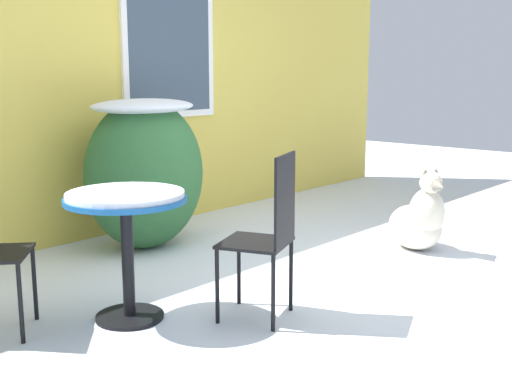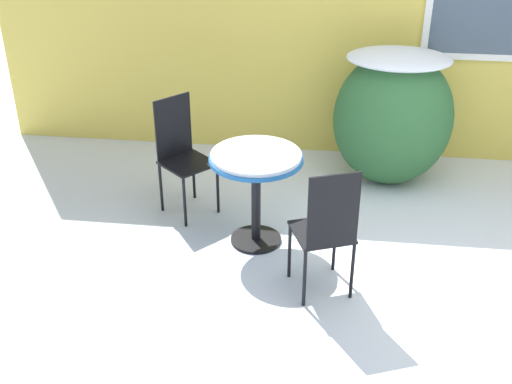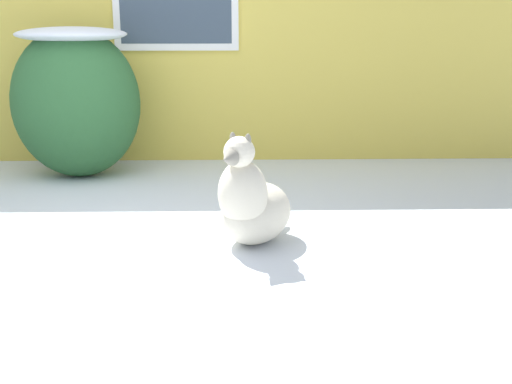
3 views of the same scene
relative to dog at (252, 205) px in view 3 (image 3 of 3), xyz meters
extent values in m
plane|color=silver|center=(-1.17, 0.10, -0.24)|extent=(16.00, 16.00, 0.00)
cube|color=#DBC14C|center=(-1.17, 2.30, 1.09)|extent=(8.00, 0.06, 2.66)
ellipsoid|color=#2D6033|center=(-1.39, 1.70, 0.36)|extent=(1.03, 0.79, 1.20)
ellipsoid|color=silver|center=(-1.39, 1.70, 0.90)|extent=(0.88, 0.67, 0.12)
ellipsoid|color=beige|center=(0.03, 0.04, -0.06)|extent=(0.58, 0.64, 0.35)
ellipsoid|color=beige|center=(-0.05, -0.09, 0.09)|extent=(0.37, 0.36, 0.39)
sphere|color=beige|center=(-0.07, -0.12, 0.33)|extent=(0.17, 0.17, 0.17)
cone|color=gray|center=(-0.13, -0.23, 0.32)|extent=(0.12, 0.12, 0.09)
ellipsoid|color=gray|center=(-0.10, -0.09, 0.40)|extent=(0.04, 0.04, 0.08)
ellipsoid|color=gray|center=(-0.02, -0.13, 0.40)|extent=(0.04, 0.04, 0.08)
ellipsoid|color=beige|center=(0.15, 0.26, -0.16)|extent=(0.18, 0.25, 0.07)
camera|label=1|loc=(-4.59, -2.34, 1.17)|focal=45.00mm
camera|label=2|loc=(-1.92, -3.60, 2.49)|focal=45.00mm
camera|label=3|loc=(-0.06, -3.51, 1.04)|focal=45.00mm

